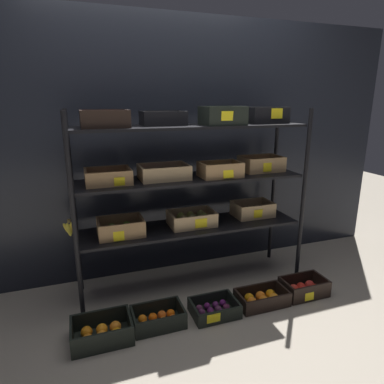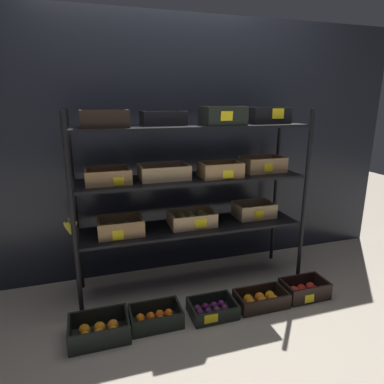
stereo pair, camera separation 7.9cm
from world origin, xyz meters
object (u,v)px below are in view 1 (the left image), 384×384
Objects in this scene: crate_ground_orange at (102,333)px; crate_ground_plum at (214,309)px; crate_ground_right_orange at (262,299)px; crate_ground_apple_red at (304,288)px; crate_ground_tangerine at (158,319)px; display_rack at (192,175)px.

crate_ground_orange is 1.15× the size of crate_ground_plum.
crate_ground_orange reaches higher than crate_ground_right_orange.
crate_ground_orange reaches higher than crate_ground_plum.
crate_ground_apple_red is at bearing 0.45° from crate_ground_orange.
crate_ground_orange is at bearing -175.82° from crate_ground_tangerine.
crate_ground_tangerine is at bearing 177.29° from crate_ground_plum.
display_rack is at bearing 131.27° from crate_ground_right_orange.
crate_ground_plum is (0.01, -0.45, -0.89)m from display_rack.
crate_ground_plum is 0.86× the size of crate_ground_right_orange.
display_rack is 5.30× the size of crate_ground_tangerine.
crate_ground_plum is (0.78, 0.01, -0.01)m from crate_ground_orange.
display_rack is 5.37× the size of crate_ground_apple_red.
display_rack is 1.25m from crate_ground_apple_red.
display_rack is 1.25m from crate_ground_orange.
crate_ground_right_orange is at bearing -1.71° from crate_ground_tangerine.
crate_ground_orange is at bearing -179.82° from crate_ground_right_orange.
crate_ground_tangerine is at bearing 178.29° from crate_ground_right_orange.
crate_ground_plum is (0.41, -0.02, -0.01)m from crate_ground_tangerine.
crate_ground_apple_red is at bearing 0.32° from crate_ground_plum.
display_rack reaches higher than crate_ground_orange.
crate_ground_apple_red is (1.55, 0.01, -0.00)m from crate_ground_orange.
crate_ground_right_orange is (0.38, -0.00, 0.01)m from crate_ground_plum.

